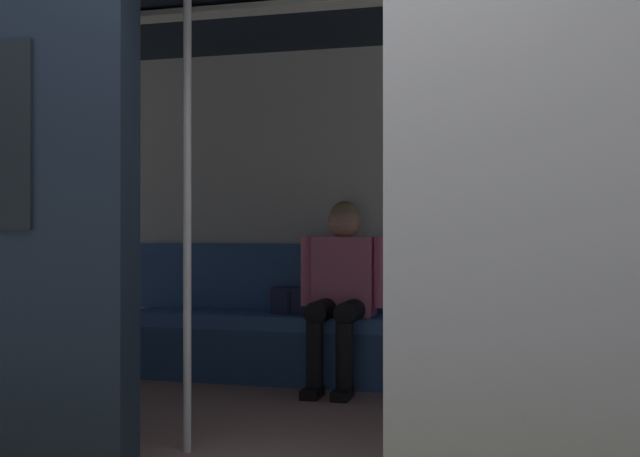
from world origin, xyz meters
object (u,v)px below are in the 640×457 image
Objects in this scene: train_car at (317,125)px; grab_pole_far at (396,204)px; person_seated at (341,281)px; grab_pole_door at (187,206)px; bench_seat at (371,333)px; book at (414,315)px; handbag at (293,301)px.

train_car is 0.94m from grab_pole_far.
person_seated is 0.54× the size of grab_pole_door.
person_seated is 0.54× the size of grab_pole_far.
train_car is 1.52m from bench_seat.
train_car is 29.09× the size of book.
bench_seat is 12.63× the size of handbag.
grab_pole_door is (0.28, 1.66, 0.43)m from person_seated.
person_seated is 5.30× the size of book.
train_car reaches higher than bench_seat.
handbag is 0.80m from book.
handbag is (0.54, -0.07, 0.19)m from bench_seat.
train_car is 2.94× the size of grab_pole_door.
handbag is 2.03m from grab_pole_far.
grab_pole_far is (-0.91, -0.10, 0.00)m from grab_pole_door.
train_car is 0.95m from grab_pole_door.
handbag is (0.36, -0.13, -0.14)m from person_seated.
bench_seat is (-0.07, -0.96, -1.18)m from train_car.
train_car reaches higher than person_seated.
train_car reaches higher than book.
grab_pole_far is at bearing 112.15° from person_seated.
handbag is 0.12× the size of grab_pole_door.
train_car is at bearing 114.13° from handbag.
book reaches higher than bench_seat.
train_car is 2.94× the size of grab_pole_far.
bench_seat is 14.93× the size of book.
grab_pole_far reaches higher than handbag.
grab_pole_door is 0.92m from grab_pole_far.
handbag is at bearing -19.47° from person_seated.
bench_seat is 0.29m from book.
grab_pole_door is at bearing 75.10° from bench_seat.
grab_pole_far is at bearing 129.27° from train_car.
grab_pole_far is at bearing 105.82° from bench_seat.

